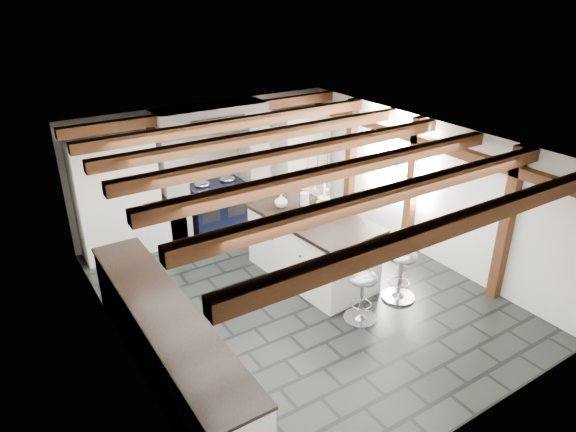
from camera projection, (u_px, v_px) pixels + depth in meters
ground at (297, 294)px, 7.63m from camera, size 6.00×6.00×0.00m
room_shell at (214, 205)px, 7.96m from camera, size 6.00×6.03×6.00m
range_cooker at (216, 205)px, 9.47m from camera, size 1.00×0.63×0.99m
kitchen_island at (312, 246)px, 7.89m from camera, size 1.27×2.18×1.38m
bar_stool_near at (401, 264)px, 7.31m from camera, size 0.53×0.53×0.90m
bar_stool_far at (362, 286)px, 6.85m from camera, size 0.52×0.52×0.85m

